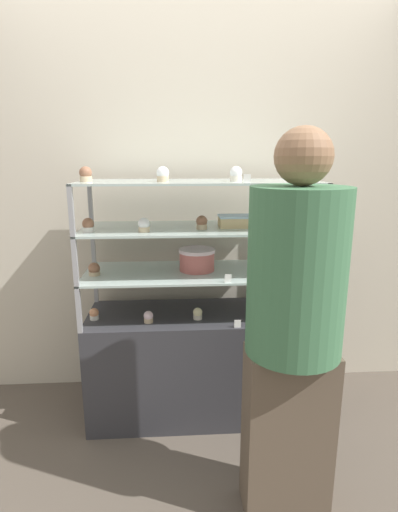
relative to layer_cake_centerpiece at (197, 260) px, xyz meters
name	(u,v)px	position (x,y,z in m)	size (l,w,h in m)	color
ground_plane	(199,409)	(0.01, -0.02, -0.98)	(20.00, 20.00, 0.00)	brown
back_wall	(195,197)	(0.01, 0.37, 0.32)	(8.00, 0.05, 2.60)	beige
display_base	(199,362)	(0.01, -0.02, -0.65)	(1.31, 0.50, 0.65)	#333338
display_riser_lower	(199,274)	(0.01, -0.02, -0.08)	(1.31, 0.50, 0.26)	#99999E
display_riser_middle	(199,230)	(0.01, -0.02, 0.18)	(1.31, 0.50, 0.26)	#99999E
display_riser_upper	(199,183)	(0.01, -0.02, 0.44)	(1.31, 0.50, 0.26)	#99999E
layer_cake_centerpiece	(197,260)	(0.00, 0.00, 0.00)	(0.21, 0.21, 0.13)	#C66660
sheet_cake_frosted	(240,221)	(0.25, -0.02, 0.23)	(0.25, 0.15, 0.07)	#DBBC84
cupcake_0	(94,314)	(-0.59, -0.08, -0.29)	(0.05, 0.05, 0.07)	white
cupcake_1	(148,317)	(-0.28, -0.14, -0.29)	(0.05, 0.05, 0.07)	#CCB28C
cupcake_2	(198,314)	(0.00, -0.11, -0.29)	(0.05, 0.05, 0.07)	beige
cupcake_3	(253,311)	(0.32, -0.09, -0.29)	(0.05, 0.05, 0.07)	#CCB28C
cupcake_4	(306,313)	(0.62, -0.15, -0.29)	(0.05, 0.05, 0.07)	white
price_tag_0	(238,324)	(0.21, -0.25, -0.30)	(0.04, 0.00, 0.04)	white
cupcake_5	(94,269)	(-0.58, -0.06, -0.03)	(0.07, 0.07, 0.07)	#CCB28C
cupcake_6	(305,269)	(0.60, -0.14, -0.03)	(0.07, 0.07, 0.07)	#CCB28C
price_tag_1	(228,278)	(0.15, -0.25, -0.04)	(0.04, 0.00, 0.04)	white
cupcake_7	(88,225)	(-0.58, -0.13, 0.23)	(0.06, 0.06, 0.07)	white
cupcake_8	(144,225)	(-0.29, -0.15, 0.23)	(0.06, 0.06, 0.07)	#CCB28C
cupcake_9	(202,223)	(0.02, -0.08, 0.23)	(0.06, 0.06, 0.07)	#CCB28C
cupcake_10	(303,221)	(0.60, -0.06, 0.23)	(0.06, 0.06, 0.07)	#CCB28C
price_tag_2	(281,229)	(0.42, -0.25, 0.22)	(0.04, 0.00, 0.04)	white
cupcake_11	(86,174)	(-0.59, -0.06, 0.49)	(0.07, 0.07, 0.08)	#CCB28C
cupcake_12	(163,174)	(-0.19, -0.09, 0.49)	(0.07, 0.07, 0.08)	#CCB28C
cupcake_13	(236,174)	(0.21, -0.07, 0.49)	(0.07, 0.07, 0.08)	beige
cupcake_14	(307,174)	(0.60, -0.07, 0.49)	(0.07, 0.07, 0.08)	#CCB28C
price_tag_3	(247,179)	(0.24, -0.25, 0.48)	(0.04, 0.00, 0.04)	white
customer_figure	(293,325)	(0.35, -0.77, -0.09)	(0.39, 0.39, 1.67)	brown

